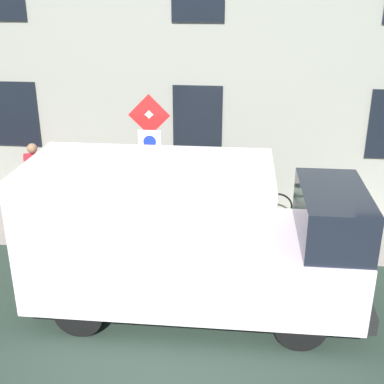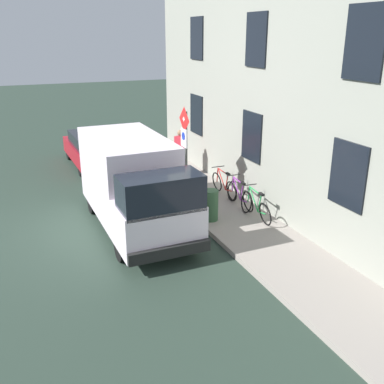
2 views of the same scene
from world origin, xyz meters
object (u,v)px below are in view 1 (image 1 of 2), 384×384
litter_bin (233,223)px  bicycle_green (253,203)px  sign_post_stacked (150,150)px  delivery_van (187,235)px  bicycle_red (162,199)px  bicycle_purple (207,201)px  pedestrian (36,178)px

litter_bin → bicycle_green: bearing=-18.1°
sign_post_stacked → delivery_van: sign_post_stacked is taller
sign_post_stacked → bicycle_red: sign_post_stacked is taller
litter_bin → bicycle_purple: bearing=25.9°
delivery_van → bicycle_purple: delivery_van is taller
bicycle_red → pedestrian: pedestrian is taller
bicycle_red → pedestrian: 2.83m
sign_post_stacked → delivery_van: (-1.91, -0.94, -0.77)m
bicycle_green → litter_bin: 1.33m
sign_post_stacked → pedestrian: bearing=71.2°
bicycle_purple → sign_post_stacked: bearing=59.1°
delivery_van → bicycle_red: 3.56m
bicycle_purple → delivery_van: bearing=93.3°
delivery_van → pedestrian: bearing=141.7°
sign_post_stacked → delivery_van: 2.27m
pedestrian → bicycle_red: bearing=77.8°
pedestrian → bicycle_green: bearing=73.8°
bicycle_purple → pedestrian: (-0.46, 3.77, 0.56)m
pedestrian → delivery_van: bearing=30.9°
delivery_van → sign_post_stacked: bearing=115.4°
bicycle_green → bicycle_purple: size_ratio=1.00×
bicycle_purple → bicycle_red: bearing=4.2°
sign_post_stacked → pedestrian: 3.12m
bicycle_green → bicycle_red: (-0.00, 2.06, 0.00)m
delivery_van → bicycle_red: (3.32, 0.98, -0.82)m
sign_post_stacked → pedestrian: size_ratio=1.70×
pedestrian → litter_bin: (-0.81, -4.39, -0.48)m
bicycle_green → bicycle_red: bearing=2.7°
bicycle_green → bicycle_purple: same height
delivery_van → bicycle_green: 3.58m
pedestrian → litter_bin: pedestrian is taller
delivery_van → bicycle_purple: (3.32, -0.05, -0.82)m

